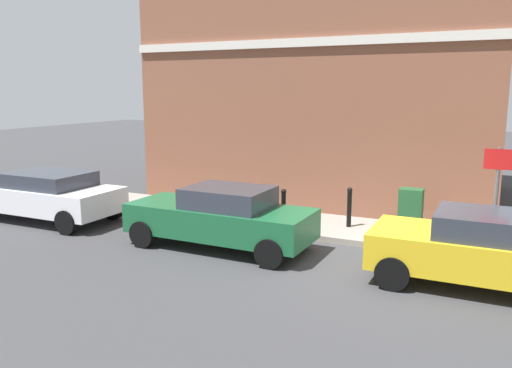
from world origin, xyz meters
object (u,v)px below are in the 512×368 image
street_sign (497,184)px  bollard_far_kerb (283,207)px  car_yellow (495,250)px  car_white (46,194)px  utility_cabinet (410,214)px  car_green (221,217)px  bollard_near_cabinet (349,206)px

street_sign → bollard_far_kerb: bearing=92.7°
car_yellow → car_white: 11.54m
utility_cabinet → street_sign: street_sign is taller
car_green → street_sign: street_sign is taller
car_white → bollard_far_kerb: size_ratio=4.27×
car_green → car_yellow: bearing=-180.0°
car_yellow → bollard_near_cabinet: size_ratio=4.30×
bollard_near_cabinet → car_white: bearing=107.0°
car_yellow → car_white: car_yellow is taller
car_white → bollard_far_kerb: bearing=-167.2°
car_green → street_sign: bearing=-160.9°
car_yellow → bollard_far_kerb: (1.75, 4.92, -0.05)m
car_yellow → street_sign: size_ratio=1.94×
car_white → street_sign: (1.78, -11.48, 0.91)m
car_green → utility_cabinet: size_ratio=3.83×
car_white → car_green: bearing=178.3°
utility_cabinet → car_white: bearing=103.8°
car_yellow → street_sign: 2.18m
car_yellow → car_green: (0.06, 5.78, -0.00)m
utility_cabinet → car_green: bearing=122.9°
car_green → bollard_near_cabinet: car_green is taller
utility_cabinet → bollard_far_kerb: 3.12m
car_yellow → car_green: car_green is taller
bollard_near_cabinet → street_sign: street_sign is taller
bollard_far_kerb → bollard_near_cabinet: bearing=-58.1°
utility_cabinet → car_yellow: bearing=-143.4°
car_white → bollard_near_cabinet: size_ratio=4.27×
car_green → bollard_far_kerb: size_ratio=4.24×
car_yellow → bollard_far_kerb: 5.22m
car_yellow → bollard_near_cabinet: bearing=-37.6°
car_yellow → utility_cabinet: (2.56, 1.91, -0.07)m
bollard_far_kerb → street_sign: street_sign is taller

